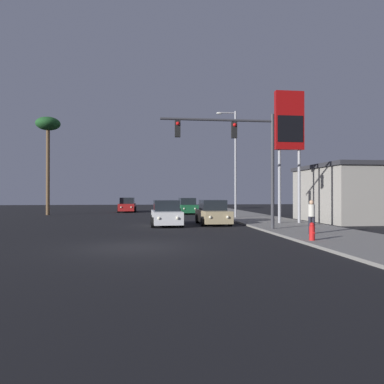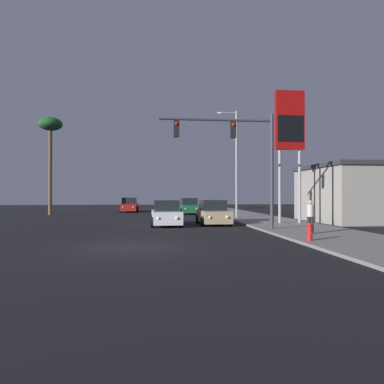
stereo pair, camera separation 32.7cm
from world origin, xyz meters
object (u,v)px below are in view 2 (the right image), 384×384
object	(u,v)px
gas_station_sign	(290,128)
pedestrian_on_sidewalk	(310,215)
car_tan	(213,213)
fire_hydrant	(310,232)
car_green	(189,207)
car_white	(166,214)
street_lamp	(235,158)
palm_tree_mid	(50,130)
car_red	(129,205)
traffic_light_mast	(241,148)

from	to	relation	value
gas_station_sign	pedestrian_on_sidewalk	size ratio (longest dim) A/B	5.39
car_tan	pedestrian_on_sidewalk	world-z (taller)	pedestrian_on_sidewalk
fire_hydrant	car_green	bearing A→B (deg)	96.32
car_white	fire_hydrant	bearing A→B (deg)	119.09
street_lamp	pedestrian_on_sidewalk	xyz separation A→B (m)	(0.76, -13.29, -4.08)
car_tan	gas_station_sign	bearing A→B (deg)	170.15
car_tan	pedestrian_on_sidewalk	bearing A→B (deg)	114.05
car_white	fire_hydrant	xyz separation A→B (m)	(5.68, -9.57, -0.27)
car_white	fire_hydrant	world-z (taller)	car_white
fire_hydrant	pedestrian_on_sidewalk	xyz separation A→B (m)	(1.16, 2.54, 0.55)
street_lamp	palm_tree_mid	xyz separation A→B (m)	(-17.15, 7.86, 3.41)
car_tan	gas_station_sign	world-z (taller)	gas_station_sign
car_white	gas_station_sign	distance (m)	10.23
car_green	gas_station_sign	world-z (taller)	gas_station_sign
car_tan	car_green	size ratio (longest dim) A/B	1.00
car_tan	fire_hydrant	world-z (taller)	car_tan
car_red	traffic_light_mast	distance (m)	25.19
traffic_light_mast	fire_hydrant	size ratio (longest dim) A/B	8.55
traffic_light_mast	gas_station_sign	world-z (taller)	gas_station_sign
traffic_light_mast	street_lamp	size ratio (longest dim) A/B	0.72
car_red	car_green	bearing A→B (deg)	144.14
car_tan	car_green	bearing A→B (deg)	-90.49
car_red	gas_station_sign	size ratio (longest dim) A/B	0.48
traffic_light_mast	street_lamp	world-z (taller)	street_lamp
fire_hydrant	pedestrian_on_sidewalk	size ratio (longest dim) A/B	0.46
traffic_light_mast	street_lamp	xyz separation A→B (m)	(2.07, 10.53, 0.44)
car_white	car_green	size ratio (longest dim) A/B	1.00
traffic_light_mast	street_lamp	bearing A→B (deg)	78.85
fire_hydrant	traffic_light_mast	bearing A→B (deg)	107.55
car_red	traffic_light_mast	world-z (taller)	traffic_light_mast
car_green	car_red	bearing A→B (deg)	-39.07
car_green	palm_tree_mid	xyz separation A→B (m)	(-14.08, -0.44, 7.77)
car_green	traffic_light_mast	size ratio (longest dim) A/B	0.67
gas_station_sign	palm_tree_mid	world-z (taller)	palm_tree_mid
car_red	fire_hydrant	bearing A→B (deg)	108.56
gas_station_sign	traffic_light_mast	bearing A→B (deg)	-137.35
gas_station_sign	pedestrian_on_sidewalk	distance (m)	8.94
traffic_light_mast	pedestrian_on_sidewalk	xyz separation A→B (m)	(2.83, -2.76, -3.64)
car_red	traffic_light_mast	size ratio (longest dim) A/B	0.67
car_white	gas_station_sign	xyz separation A→B (m)	(8.39, -0.22, 5.86)
car_red	street_lamp	size ratio (longest dim) A/B	0.48
car_red	pedestrian_on_sidewalk	bearing A→B (deg)	112.33
car_red	fire_hydrant	world-z (taller)	car_red
car_green	gas_station_sign	bearing A→B (deg)	107.79
car_tan	palm_tree_mid	size ratio (longest dim) A/B	0.44
car_tan	palm_tree_mid	xyz separation A→B (m)	(-14.31, 13.59, 7.77)
traffic_light_mast	fire_hydrant	bearing A→B (deg)	-72.45
gas_station_sign	car_white	bearing A→B (deg)	178.47
car_tan	palm_tree_mid	distance (m)	21.20
car_white	pedestrian_on_sidewalk	size ratio (longest dim) A/B	2.60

